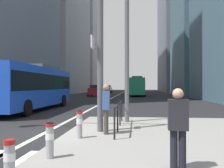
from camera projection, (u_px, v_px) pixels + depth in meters
The scene contains 20 objects.
ground_plane at pixel (107, 101), 29.08m from camera, with size 160.00×160.00×0.00m, color black.
median_island at pixel (201, 141), 7.65m from camera, with size 9.00×10.00×0.15m, color gray.
lane_centre_line at pixel (114, 97), 39.04m from camera, with size 0.20×80.00×0.01m, color beige.
office_tower_left_far at pixel (82, 20), 89.32m from camera, with size 11.79×22.77×51.85m, color #9E9EA3.
office_tower_right_mid at pixel (202, 7), 49.70m from camera, with size 10.56×16.96×35.84m, color slate.
office_tower_right_far at pixel (180, 39), 74.13m from camera, with size 11.53×25.36×31.93m, color slate.
city_bus_blue_oncoming at pixel (33, 85), 17.92m from camera, with size 2.71×11.19×3.40m.
city_bus_red_receding at pixel (137, 86), 43.43m from camera, with size 2.72×10.81×3.40m.
car_oncoming_mid at pixel (108, 89), 62.85m from camera, with size 2.13×4.15×1.94m.
car_receding_near at pixel (139, 89), 64.96m from camera, with size 2.17×4.53×1.94m.
car_receding_far at pixel (130, 89), 67.39m from camera, with size 2.10×4.08×1.94m.
car_oncoming_far at pixel (95, 90), 41.93m from camera, with size 2.05×4.39×1.94m.
traffic_signal_gantry at pixel (45, 23), 9.06m from camera, with size 6.23×0.65×6.00m.
street_lamp_post at pixel (127, 10), 11.20m from camera, with size 5.50×0.32×8.00m.
bollard_front at pixel (9, 159), 4.07m from camera, with size 0.20×0.20×0.76m.
bollard_left at pixel (50, 139), 5.57m from camera, with size 0.20×0.20×0.80m.
bollard_right at pixel (79, 123), 7.71m from camera, with size 0.20×0.20×0.85m.
pedestrian_railing at pixel (119, 110), 9.47m from camera, with size 0.06×4.02×0.98m.
pedestrian_waiting at pixel (178, 125), 4.79m from camera, with size 0.39×0.26×1.60m.
pedestrian_walking at pixel (106, 106), 8.38m from camera, with size 0.26×0.39×1.71m.
Camera 1 is at (3.45, -8.90, 1.80)m, focal length 39.19 mm.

